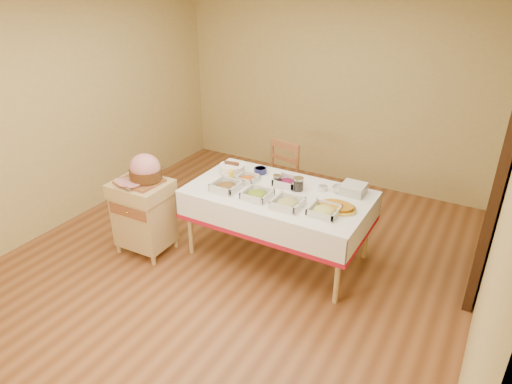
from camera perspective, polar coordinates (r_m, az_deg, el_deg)
room_shell at (r=4.25m, az=-2.49°, el=5.93°), size 5.00×5.00×5.00m
doorway at (r=4.58m, az=28.38°, el=1.65°), size 0.09×1.10×2.20m
dining_table at (r=4.65m, az=2.78°, el=-1.72°), size 1.82×1.02×0.76m
butcher_cart at (r=4.94m, az=-13.87°, el=-2.51°), size 0.58×0.49×0.81m
dining_chair at (r=5.38m, az=2.62°, el=1.22°), size 0.50×0.49×0.97m
ham_on_board at (r=4.73m, az=-13.78°, el=2.61°), size 0.46×0.44×0.30m
serving_dish_a at (r=4.60m, az=-3.75°, el=0.72°), size 0.27×0.26×0.12m
serving_dish_b at (r=4.43m, az=0.14°, el=-0.31°), size 0.26×0.26×0.11m
serving_dish_c at (r=4.28m, az=3.96°, el=-1.41°), size 0.27×0.27×0.11m
serving_dish_d at (r=4.19m, az=8.52°, el=-2.30°), size 0.26×0.26×0.10m
serving_dish_e at (r=4.77m, az=-1.08°, el=1.67°), size 0.21×0.20×0.10m
serving_dish_f at (r=4.69m, az=3.89°, el=1.26°), size 0.25×0.23×0.11m
small_bowl_left at (r=5.15m, az=-3.24°, el=3.55°), size 0.12×0.12×0.05m
small_bowl_mid at (r=4.96m, az=0.55°, el=2.74°), size 0.14×0.14×0.06m
small_bowl_right at (r=4.63m, az=8.37°, el=0.52°), size 0.10×0.10×0.05m
bowl_white_imported at (r=4.84m, az=4.70°, el=1.80°), size 0.20×0.20×0.04m
bowl_small_imported at (r=4.63m, az=10.56°, el=0.34°), size 0.19×0.19×0.05m
preserve_jar_left at (r=4.69m, az=2.64°, el=1.44°), size 0.09×0.09×0.11m
preserve_jar_right at (r=4.59m, az=5.33°, el=0.92°), size 0.11×0.11×0.14m
mustard_bottle at (r=4.75m, az=-3.15°, el=2.04°), size 0.05×0.05×0.16m
bread_basket at (r=4.96m, az=-3.04°, el=2.93°), size 0.28×0.28×0.12m
plate_stack at (r=4.61m, az=12.08°, el=0.39°), size 0.23×0.23×0.10m
brass_platter at (r=4.30m, az=10.10°, el=-1.85°), size 0.36×0.26×0.05m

